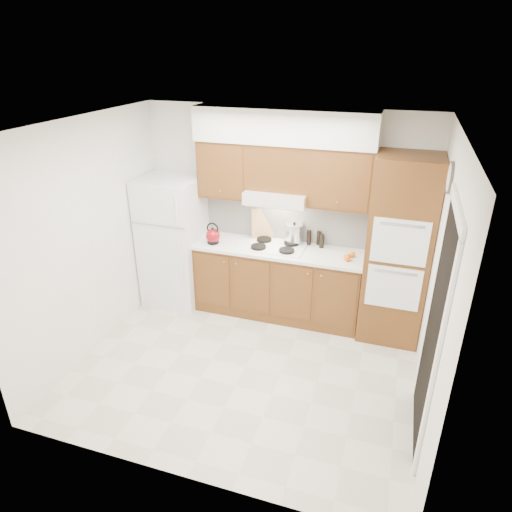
% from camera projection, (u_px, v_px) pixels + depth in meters
% --- Properties ---
extents(floor, '(3.60, 3.60, 0.00)m').
position_uv_depth(floor, '(246.00, 366.00, 5.05)').
color(floor, beige).
rests_on(floor, ground).
extents(ceiling, '(3.60, 3.60, 0.00)m').
position_uv_depth(ceiling, '(243.00, 126.00, 3.95)').
color(ceiling, white).
rests_on(ceiling, wall_back).
extents(wall_back, '(3.60, 0.02, 2.60)m').
position_uv_depth(wall_back, '(284.00, 212.00, 5.80)').
color(wall_back, white).
rests_on(wall_back, floor).
extents(wall_left, '(0.02, 3.00, 2.60)m').
position_uv_depth(wall_left, '(90.00, 239.00, 5.01)').
color(wall_left, white).
rests_on(wall_left, floor).
extents(wall_right, '(0.02, 3.00, 2.60)m').
position_uv_depth(wall_right, '(438.00, 288.00, 4.00)').
color(wall_right, white).
rests_on(wall_right, floor).
extents(fridge, '(0.75, 0.72, 1.72)m').
position_uv_depth(fridge, '(174.00, 241.00, 6.06)').
color(fridge, white).
rests_on(fridge, floor).
extents(base_cabinets, '(2.11, 0.60, 0.90)m').
position_uv_depth(base_cabinets, '(278.00, 282.00, 5.89)').
color(base_cabinets, brown).
rests_on(base_cabinets, floor).
extents(countertop, '(2.13, 0.62, 0.04)m').
position_uv_depth(countertop, '(278.00, 249.00, 5.68)').
color(countertop, white).
rests_on(countertop, base_cabinets).
extents(backsplash, '(2.11, 0.03, 0.56)m').
position_uv_depth(backsplash, '(285.00, 219.00, 5.81)').
color(backsplash, white).
rests_on(backsplash, countertop).
extents(oven_cabinet, '(0.70, 0.65, 2.20)m').
position_uv_depth(oven_cabinet, '(398.00, 251.00, 5.20)').
color(oven_cabinet, brown).
rests_on(oven_cabinet, floor).
extents(upper_cab_left, '(0.63, 0.33, 0.70)m').
position_uv_depth(upper_cab_left, '(225.00, 169.00, 5.62)').
color(upper_cab_left, brown).
rests_on(upper_cab_left, wall_back).
extents(upper_cab_right, '(0.73, 0.33, 0.70)m').
position_uv_depth(upper_cab_right, '(342.00, 178.00, 5.22)').
color(upper_cab_right, brown).
rests_on(upper_cab_right, wall_back).
extents(range_hood, '(0.75, 0.45, 0.15)m').
position_uv_depth(range_hood, '(277.00, 197.00, 5.49)').
color(range_hood, silver).
rests_on(range_hood, wall_back).
extents(upper_cab_over_hood, '(0.75, 0.33, 0.55)m').
position_uv_depth(upper_cab_over_hood, '(279.00, 167.00, 5.40)').
color(upper_cab_over_hood, brown).
rests_on(upper_cab_over_hood, range_hood).
extents(soffit, '(2.13, 0.36, 0.40)m').
position_uv_depth(soffit, '(284.00, 126.00, 5.17)').
color(soffit, silver).
rests_on(soffit, wall_back).
extents(cooktop, '(0.74, 0.50, 0.01)m').
position_uv_depth(cooktop, '(275.00, 246.00, 5.70)').
color(cooktop, white).
rests_on(cooktop, countertop).
extents(doorway, '(0.02, 0.90, 2.10)m').
position_uv_depth(doorway, '(433.00, 334.00, 3.81)').
color(doorway, black).
rests_on(doorway, floor).
extents(wall_clock, '(0.02, 0.30, 0.30)m').
position_uv_depth(wall_clock, '(450.00, 178.00, 4.12)').
color(wall_clock, '#3F3833').
rests_on(wall_clock, wall_right).
extents(kettle, '(0.21, 0.21, 0.18)m').
position_uv_depth(kettle, '(213.00, 236.00, 5.76)').
color(kettle, maroon).
rests_on(kettle, countertop).
extents(cutting_board, '(0.30, 0.19, 0.37)m').
position_uv_depth(cutting_board, '(263.00, 223.00, 5.89)').
color(cutting_board, tan).
rests_on(cutting_board, countertop).
extents(stock_pot, '(0.26, 0.26, 0.22)m').
position_uv_depth(stock_pot, '(294.00, 233.00, 5.74)').
color(stock_pot, silver).
rests_on(stock_pot, cooktop).
extents(condiment_a, '(0.05, 0.05, 0.19)m').
position_uv_depth(condiment_a, '(309.00, 238.00, 5.72)').
color(condiment_a, black).
rests_on(condiment_a, countertop).
extents(condiment_b, '(0.06, 0.06, 0.18)m').
position_uv_depth(condiment_b, '(319.00, 238.00, 5.73)').
color(condiment_b, black).
rests_on(condiment_b, countertop).
extents(condiment_c, '(0.07, 0.07, 0.17)m').
position_uv_depth(condiment_c, '(322.00, 241.00, 5.65)').
color(condiment_c, black).
rests_on(condiment_c, countertop).
extents(orange_near, '(0.12, 0.12, 0.09)m').
position_uv_depth(orange_near, '(347.00, 257.00, 5.32)').
color(orange_near, orange).
rests_on(orange_near, countertop).
extents(orange_far, '(0.09, 0.09, 0.07)m').
position_uv_depth(orange_far, '(352.00, 254.00, 5.41)').
color(orange_far, orange).
rests_on(orange_far, countertop).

